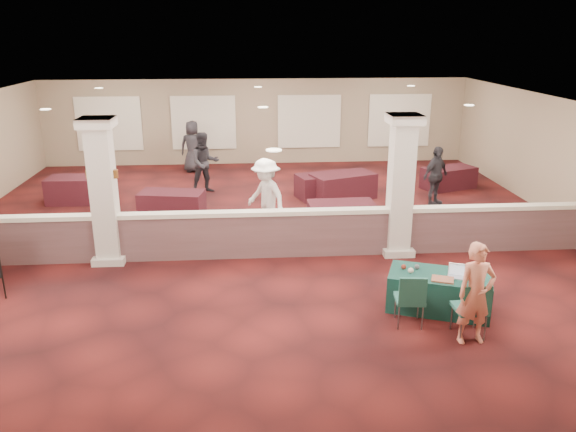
{
  "coord_description": "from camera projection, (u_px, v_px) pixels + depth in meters",
  "views": [
    {
      "loc": [
        -0.41,
        -13.37,
        4.91
      ],
      "look_at": [
        0.44,
        -2.0,
        1.13
      ],
      "focal_mm": 35.0,
      "sensor_mm": 36.0,
      "label": 1
    }
  ],
  "objects": [
    {
      "name": "ground",
      "position": [
        265.0,
        234.0,
        14.23
      ],
      "size": [
        16.0,
        16.0,
        0.0
      ],
      "primitive_type": "plane",
      "color": "#4E1413",
      "rests_on": "ground"
    },
    {
      "name": "wall_back",
      "position": [
        257.0,
        122.0,
        21.3
      ],
      "size": [
        16.0,
        0.04,
        3.2
      ],
      "primitive_type": "cube",
      "color": "gray",
      "rests_on": "ground"
    },
    {
      "name": "wall_front",
      "position": [
        289.0,
        347.0,
        6.16
      ],
      "size": [
        16.0,
        0.04,
        3.2
      ],
      "primitive_type": "cube",
      "color": "gray",
      "rests_on": "ground"
    },
    {
      "name": "ceiling",
      "position": [
        263.0,
        107.0,
        13.23
      ],
      "size": [
        16.0,
        16.0,
        0.02
      ],
      "primitive_type": "cube",
      "color": "white",
      "rests_on": "wall_back"
    },
    {
      "name": "partition_wall",
      "position": [
        267.0,
        233.0,
        12.64
      ],
      "size": [
        15.6,
        0.28,
        1.1
      ],
      "color": "brown",
      "rests_on": "ground"
    },
    {
      "name": "column_left",
      "position": [
        104.0,
        190.0,
        12.05
      ],
      "size": [
        0.72,
        0.72,
        3.2
      ],
      "color": "beige",
      "rests_on": "ground"
    },
    {
      "name": "column_right",
      "position": [
        401.0,
        185.0,
        12.51
      ],
      "size": [
        0.72,
        0.72,
        3.2
      ],
      "color": "beige",
      "rests_on": "ground"
    },
    {
      "name": "sconce_left",
      "position": [
        88.0,
        174.0,
        11.92
      ],
      "size": [
        0.12,
        0.12,
        0.18
      ],
      "color": "brown",
      "rests_on": "column_left"
    },
    {
      "name": "sconce_right",
      "position": [
        115.0,
        174.0,
        11.96
      ],
      "size": [
        0.12,
        0.12,
        0.18
      ],
      "color": "brown",
      "rests_on": "column_left"
    },
    {
      "name": "near_table",
      "position": [
        439.0,
        292.0,
        10.29
      ],
      "size": [
        2.01,
        1.49,
        0.69
      ],
      "primitive_type": "cube",
      "rotation": [
        0.0,
        0.0,
        -0.37
      ],
      "color": "#0E352A",
      "rests_on": "ground"
    },
    {
      "name": "conf_chair_main",
      "position": [
        473.0,
        306.0,
        9.25
      ],
      "size": [
        0.52,
        0.52,
        1.01
      ],
      "rotation": [
        0.0,
        0.0,
        0.03
      ],
      "color": "#1B4E49",
      "rests_on": "ground"
    },
    {
      "name": "conf_chair_side",
      "position": [
        411.0,
        296.0,
        9.61
      ],
      "size": [
        0.54,
        0.55,
        0.98
      ],
      "rotation": [
        0.0,
        0.0,
        -0.11
      ],
      "color": "#1B4E49",
      "rests_on": "ground"
    },
    {
      "name": "woman",
      "position": [
        476.0,
        294.0,
        9.06
      ],
      "size": [
        0.65,
        0.46,
        1.73
      ],
      "primitive_type": "imported",
      "rotation": [
        0.0,
        0.0,
        0.07
      ],
      "color": "#D9785E",
      "rests_on": "ground"
    },
    {
      "name": "far_table_front_left",
      "position": [
        172.0,
        204.0,
        15.46
      ],
      "size": [
        1.86,
        1.15,
        0.7
      ],
      "primitive_type": "cube",
      "rotation": [
        0.0,
        0.0,
        -0.17
      ],
      "color": "black",
      "rests_on": "ground"
    },
    {
      "name": "far_table_front_center",
      "position": [
        341.0,
        215.0,
        14.55
      ],
      "size": [
        1.73,
        0.91,
        0.69
      ],
      "primitive_type": "cube",
      "rotation": [
        0.0,
        0.0,
        0.03
      ],
      "color": "black",
      "rests_on": "ground"
    },
    {
      "name": "far_table_front_right",
      "position": [
        343.0,
        186.0,
        17.13
      ],
      "size": [
        2.12,
        1.56,
        0.77
      ],
      "primitive_type": "cube",
      "rotation": [
        0.0,
        0.0,
        0.36
      ],
      "color": "black",
      "rests_on": "ground"
    },
    {
      "name": "far_table_back_left",
      "position": [
        81.0,
        190.0,
        16.76
      ],
      "size": [
        1.92,
        1.01,
        0.77
      ],
      "primitive_type": "cube",
      "rotation": [
        0.0,
        0.0,
        -0.03
      ],
      "color": "black",
      "rests_on": "ground"
    },
    {
      "name": "far_table_back_center",
      "position": [
        326.0,
        186.0,
        17.29
      ],
      "size": [
        1.95,
        1.36,
        0.72
      ],
      "primitive_type": "cube",
      "rotation": [
        0.0,
        0.0,
        0.29
      ],
      "color": "black",
      "rests_on": "ground"
    },
    {
      "name": "far_table_back_right",
      "position": [
        449.0,
        178.0,
        18.26
      ],
      "size": [
        1.89,
        1.38,
        0.69
      ],
      "primitive_type": "cube",
      "rotation": [
        0.0,
        0.0,
        0.35
      ],
      "color": "black",
      "rests_on": "ground"
    },
    {
      "name": "attendee_a",
      "position": [
        205.0,
        163.0,
        17.6
      ],
      "size": [
        1.03,
        0.76,
        1.91
      ],
      "primitive_type": "imported",
      "rotation": [
        0.0,
        0.0,
        0.3
      ],
      "color": "black",
      "rests_on": "ground"
    },
    {
      "name": "attendee_b",
      "position": [
        266.0,
        197.0,
        13.99
      ],
      "size": [
        1.22,
        1.32,
        1.93
      ],
      "primitive_type": "imported",
      "rotation": [
        0.0,
        0.0,
        -0.89
      ],
      "color": "silver",
      "rests_on": "ground"
    },
    {
      "name": "attendee_c",
      "position": [
        436.0,
        176.0,
        16.37
      ],
      "size": [
        1.12,
        0.98,
        1.74
      ],
      "primitive_type": "imported",
      "rotation": [
        0.0,
        0.0,
        0.6
      ],
      "color": "black",
      "rests_on": "ground"
    },
    {
      "name": "attendee_d",
      "position": [
        193.0,
        147.0,
        20.18
      ],
      "size": [
        0.98,
        0.63,
        1.86
      ],
      "primitive_type": "imported",
      "rotation": [
        0.0,
        0.0,
        2.99
      ],
      "color": "black",
      "rests_on": "ground"
    },
    {
      "name": "laptop_base",
      "position": [
        457.0,
        277.0,
        10.06
      ],
      "size": [
        0.37,
        0.32,
        0.02
      ],
      "primitive_type": "cube",
      "rotation": [
        0.0,
        0.0,
        -0.37
      ],
      "color": "silver",
      "rests_on": "near_table"
    },
    {
      "name": "laptop_screen",
      "position": [
        457.0,
        269.0,
        10.12
      ],
      "size": [
        0.3,
        0.12,
        0.21
      ],
      "primitive_type": "cube",
      "rotation": [
        0.0,
        0.0,
        -0.37
      ],
      "color": "silver",
      "rests_on": "near_table"
    },
    {
      "name": "screen_glow",
      "position": [
        457.0,
        270.0,
        10.12
      ],
      "size": [
        0.27,
        0.11,
        0.18
      ],
      "primitive_type": "cube",
      "rotation": [
        0.0,
        0.0,
        -0.37
      ],
      "color": "silver",
      "rests_on": "near_table"
    },
    {
      "name": "knitting",
      "position": [
        443.0,
        279.0,
        9.95
      ],
      "size": [
        0.46,
        0.4,
        0.03
      ],
      "primitive_type": "cube",
      "rotation": [
        0.0,
        0.0,
        -0.37
      ],
      "color": "#B64A1D",
      "rests_on": "near_table"
    },
    {
      "name": "yarn_cream",
      "position": [
        411.0,
        271.0,
        10.22
      ],
      "size": [
        0.1,
        0.1,
        0.1
      ],
      "primitive_type": "sphere",
      "color": "beige",
      "rests_on": "near_table"
    },
    {
      "name": "yarn_red",
      "position": [
        404.0,
        267.0,
        10.39
      ],
      "size": [
        0.1,
        0.1,
        0.1
      ],
      "primitive_type": "sphere",
      "color": "#5B1A12",
      "rests_on": "near_table"
    },
    {
      "name": "yarn_grey",
      "position": [
        417.0,
        267.0,
        10.39
      ],
      "size": [
        0.1,
        0.1,
        0.1
      ],
      "primitive_type": "sphere",
      "color": "#47464B",
      "rests_on": "near_table"
    },
    {
      "name": "scissors",
      "position": [
        476.0,
        284.0,
        9.77
      ],
      "size": [
        0.12,
        0.07,
        0.01
      ],
      "primitive_type": "cube",
      "rotation": [
        0.0,
        0.0,
        -0.37
      ],
      "color": "red",
      "rests_on": "near_table"
    }
  ]
}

